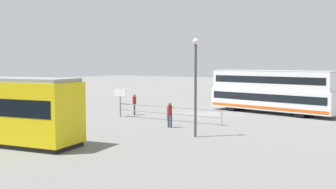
# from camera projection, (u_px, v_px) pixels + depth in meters

# --- Properties ---
(ground_plane) EXTENTS (160.00, 160.00, 0.00)m
(ground_plane) POSITION_uv_depth(u_px,v_px,m) (207.00, 114.00, 34.49)
(ground_plane) COLOR slate
(double_decker_bus) EXTENTS (11.64, 4.43, 3.79)m
(double_decker_bus) POSITION_uv_depth(u_px,v_px,m) (272.00, 91.00, 34.78)
(double_decker_bus) COLOR white
(double_decker_bus) RESTS_ON ground
(pedestrian_near_railing) EXTENTS (0.45, 0.45, 1.80)m
(pedestrian_near_railing) POSITION_uv_depth(u_px,v_px,m) (134.00, 103.00, 33.75)
(pedestrian_near_railing) COLOR #4C3F2D
(pedestrian_near_railing) RESTS_ON ground
(pedestrian_crossing) EXTENTS (0.36, 0.34, 1.75)m
(pedestrian_crossing) POSITION_uv_depth(u_px,v_px,m) (170.00, 113.00, 27.12)
(pedestrian_crossing) COLOR #33384C
(pedestrian_crossing) RESTS_ON ground
(pedestrian_railing) EXTENTS (9.33, 0.22, 1.08)m
(pedestrian_railing) POSITION_uv_depth(u_px,v_px,m) (167.00, 111.00, 30.44)
(pedestrian_railing) COLOR gray
(pedestrian_railing) RESTS_ON ground
(info_sign) EXTENTS (1.07, 0.16, 2.44)m
(info_sign) POSITION_uv_depth(u_px,v_px,m) (120.00, 97.00, 32.48)
(info_sign) COLOR slate
(info_sign) RESTS_ON ground
(street_lamp) EXTENTS (0.36, 0.36, 5.88)m
(street_lamp) POSITION_uv_depth(u_px,v_px,m) (196.00, 79.00, 23.43)
(street_lamp) COLOR #4C4C51
(street_lamp) RESTS_ON ground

